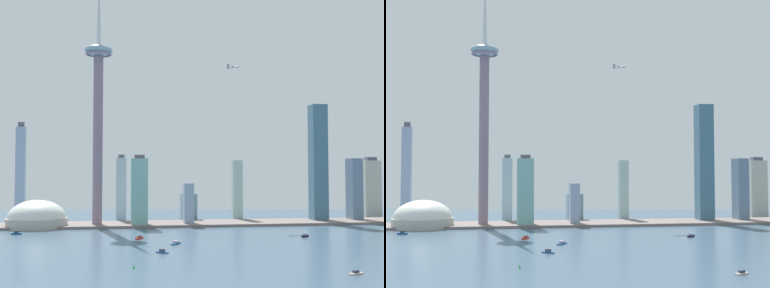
{
  "view_description": "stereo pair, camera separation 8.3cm",
  "coord_description": "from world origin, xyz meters",
  "views": [
    {
      "loc": [
        -139.7,
        -230.85,
        74.0
      ],
      "look_at": [
        -33.68,
        485.47,
        110.61
      ],
      "focal_mm": 49.34,
      "sensor_mm": 36.0,
      "label": 1
    },
    {
      "loc": [
        -139.62,
        -230.86,
        74.0
      ],
      "look_at": [
        -33.68,
        485.47,
        110.61
      ],
      "focal_mm": 49.34,
      "sensor_mm": 36.0,
      "label": 2
    }
  ],
  "objects": [
    {
      "name": "boat_1",
      "position": [
        -251.0,
        405.77,
        1.63
      ],
      "size": [
        11.69,
        4.5,
        4.46
      ],
      "rotation": [
        0.0,
        0.0,
        3.07
      ],
      "color": "#204F85",
      "rests_on": "ground"
    },
    {
      "name": "waterfront_pier",
      "position": [
        0.0,
        486.05,
        1.75
      ],
      "size": [
        674.6,
        73.2,
        3.51
      ],
      "primitive_type": "cube",
      "color": "slate",
      "rests_on": "ground"
    },
    {
      "name": "channel_buoy_0",
      "position": [
        -124.4,
        174.44,
        1.44
      ],
      "size": [
        1.8,
        1.8,
        2.89
      ],
      "primitive_type": "cone",
      "color": "green",
      "rests_on": "ground"
    },
    {
      "name": "boat_3",
      "position": [
        -112.07,
        345.61,
        1.43
      ],
      "size": [
        9.17,
        12.69,
        3.79
      ],
      "rotation": [
        0.0,
        0.0,
        4.24
      ],
      "color": "red",
      "rests_on": "ground"
    },
    {
      "name": "boat_4",
      "position": [
        31.27,
        127.01,
        1.14
      ],
      "size": [
        11.68,
        7.27,
        9.91
      ],
      "rotation": [
        0.0,
        0.0,
        3.53
      ],
      "color": "beige",
      "rests_on": "ground"
    },
    {
      "name": "boat_6",
      "position": [
        -96.4,
        244.79,
        1.37
      ],
      "size": [
        11.04,
        10.37,
        9.01
      ],
      "rotation": [
        0.0,
        0.0,
        5.55
      ],
      "color": "navy",
      "rests_on": "ground"
    },
    {
      "name": "skyscraper_6",
      "position": [
        -39.99,
        476.87,
        28.48
      ],
      "size": [
        13.02,
        18.98,
        56.96
      ],
      "color": "#8D9EBA",
      "rests_on": "ground"
    },
    {
      "name": "skyscraper_0",
      "position": [
        270.75,
        569.73,
        46.17
      ],
      "size": [
        27.43,
        20.06,
        95.82
      ],
      "color": "#B6B5A7",
      "rests_on": "ground"
    },
    {
      "name": "boat_7",
      "position": [
        71.8,
        336.21,
        1.55
      ],
      "size": [
        10.43,
        10.08,
        4.24
      ],
      "rotation": [
        0.0,
        0.0,
        0.75
      ],
      "color": "black",
      "rests_on": "ground"
    },
    {
      "name": "stadium_dome",
      "position": [
        -237.97,
        475.65,
        11.25
      ],
      "size": [
        78.08,
        78.08,
        46.63
      ],
      "color": "#AFA89B",
      "rests_on": "ground"
    },
    {
      "name": "skyscraper_2",
      "position": [
        41.6,
        535.9,
        44.62
      ],
      "size": [
        14.35,
        13.17,
        89.25
      ],
      "color": "#A6C4BE",
      "rests_on": "ground"
    },
    {
      "name": "skyscraper_5",
      "position": [
        -129.23,
        546.05,
        47.14
      ],
      "size": [
        14.63,
        19.78,
        97.34
      ],
      "color": "#A1BFCC",
      "rests_on": "ground"
    },
    {
      "name": "observation_tower",
      "position": [
        -161.35,
        480.79,
        171.51
      ],
      "size": [
        37.51,
        37.51,
        350.93
      ],
      "color": "gray",
      "rests_on": "ground"
    },
    {
      "name": "airplane",
      "position": [
        29.43,
        506.05,
        223.46
      ],
      "size": [
        21.63,
        20.79,
        7.14
      ],
      "rotation": [
        0.0,
        0.0,
        5.4
      ],
      "color": "#B1B8BF"
    },
    {
      "name": "skyscraper_3",
      "position": [
        -106.5,
        469.2,
        45.94
      ],
      "size": [
        21.74,
        21.95,
        94.86
      ],
      "color": "#79B0A9",
      "rests_on": "ground"
    },
    {
      "name": "skyscraper_7",
      "position": [
        -30.44,
        542.43,
        21.86
      ],
      "size": [
        22.59,
        25.09,
        48.88
      ],
      "color": "slate",
      "rests_on": "ground"
    },
    {
      "name": "skyscraper_4",
      "position": [
        152.77,
        497.1,
        84.8
      ],
      "size": [
        21.91,
        22.63,
        169.59
      ],
      "color": "#3E677D",
      "rests_on": "ground"
    },
    {
      "name": "skyscraper_1",
      "position": [
        -277.17,
        581.46,
        70.92
      ],
      "size": [
        13.71,
        12.62,
        146.23
      ],
      "color": "#8CA2C3",
      "rests_on": "ground"
    },
    {
      "name": "boat_0",
      "position": [
        -77.54,
        299.78,
        1.26
      ],
      "size": [
        11.7,
        15.54,
        3.52
      ],
      "rotation": [
        0.0,
        0.0,
        1.03
      ],
      "color": "#1E507F",
      "rests_on": "ground"
    },
    {
      "name": "skyscraper_8",
      "position": [
        208.68,
        499.28,
        45.86
      ],
      "size": [
        16.24,
        24.26,
        91.72
      ],
      "color": "slate",
      "rests_on": "ground"
    }
  ]
}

